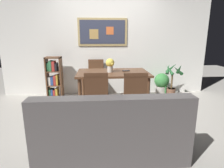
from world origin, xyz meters
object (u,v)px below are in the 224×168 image
object	(u,v)px
dining_chair_near_left	(96,94)
flower_vase	(110,64)
dining_chair_near_right	(134,94)
potted_ivy	(162,83)
tv_remote	(126,71)
potted_palm	(172,82)
leather_couch	(111,131)
bookshelf	(54,79)
dining_table	(113,76)
dining_chair_far_left	(96,75)

from	to	relation	value
dining_chair_near_left	flower_vase	xyz separation A→B (m)	(0.28, 0.78, 0.38)
dining_chair_near_right	potted_ivy	bearing A→B (deg)	57.18
tv_remote	potted_palm	bearing A→B (deg)	18.39
dining_chair_near_right	leather_couch	world-z (taller)	dining_chair_near_right
dining_chair_near_right	potted_ivy	xyz separation A→B (m)	(1.02, 1.58, -0.23)
bookshelf	flower_vase	size ratio (longest dim) A/B	3.59
dining_table	potted_palm	bearing A→B (deg)	17.40
dining_chair_near_right	dining_chair_near_left	size ratio (longest dim) A/B	1.00
dining_chair_near_right	tv_remote	xyz separation A→B (m)	(-0.01, 0.91, 0.23)
potted_palm	flower_vase	bearing A→B (deg)	-162.81
potted_palm	dining_chair_near_left	bearing A→B (deg)	-145.25
dining_table	dining_chair_near_right	bearing A→B (deg)	-70.86
dining_chair_near_right	tv_remote	bearing A→B (deg)	90.63
leather_couch	potted_ivy	size ratio (longest dim) A/B	3.20
dining_table	potted_ivy	bearing A→B (deg)	29.24
bookshelf	flower_vase	distance (m)	1.53
dining_chair_near_left	leather_couch	distance (m)	0.93
dining_table	dining_chair_far_left	size ratio (longest dim) A/B	1.61
flower_vase	leather_couch	bearing A→B (deg)	-93.44
potted_palm	tv_remote	world-z (taller)	potted_palm
dining_table	potted_ivy	xyz separation A→B (m)	(1.31, 0.73, -0.35)
dining_chair_far_left	dining_chair_near_right	world-z (taller)	same
potted_palm	tv_remote	bearing A→B (deg)	-161.61
dining_chair_near_left	bookshelf	bearing A→B (deg)	125.05
leather_couch	flower_vase	xyz separation A→B (m)	(0.10, 1.67, 0.61)
potted_palm	tv_remote	distance (m)	1.30
dining_chair_far_left	tv_remote	bearing A→B (deg)	-48.51
leather_couch	bookshelf	bearing A→B (deg)	117.17
dining_chair_far_left	dining_chair_near_right	xyz separation A→B (m)	(0.65, -1.63, 0.00)
dining_chair_far_left	bookshelf	xyz separation A→B (m)	(-1.00, -0.13, -0.05)
dining_chair_far_left	potted_palm	distance (m)	1.86
dining_table	potted_palm	size ratio (longest dim) A/B	1.70
dining_chair_near_left	flower_vase	distance (m)	0.92
bookshelf	potted_ivy	xyz separation A→B (m)	(2.67, 0.07, -0.19)
dining_chair_far_left	flower_vase	distance (m)	0.93
dining_chair_near_left	potted_ivy	bearing A→B (deg)	42.82
dining_table	bookshelf	size ratio (longest dim) A/B	1.46
dining_table	leather_couch	distance (m)	1.72
leather_couch	potted_ivy	xyz separation A→B (m)	(1.47, 2.41, -0.01)
bookshelf	potted_palm	distance (m)	2.84
flower_vase	dining_chair_near_right	bearing A→B (deg)	-67.19
potted_ivy	flower_vase	distance (m)	1.67
tv_remote	dining_chair_near_left	bearing A→B (deg)	-125.83
flower_vase	tv_remote	bearing A→B (deg)	12.86
tv_remote	dining_table	bearing A→B (deg)	-166.87
leather_couch	flower_vase	size ratio (longest dim) A/B	6.42
dining_table	tv_remote	world-z (taller)	tv_remote
dining_table	flower_vase	xyz separation A→B (m)	(-0.06, -0.01, 0.26)
dining_table	bookshelf	xyz separation A→B (m)	(-1.36, 0.66, -0.17)
dining_chair_near_right	bookshelf	size ratio (longest dim) A/B	0.90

